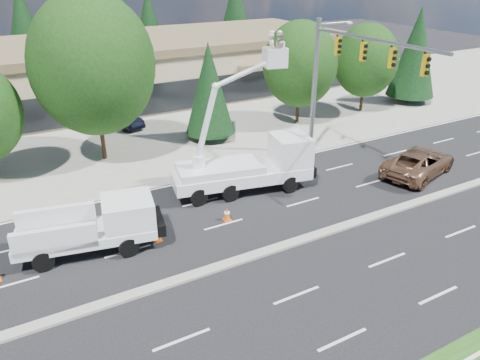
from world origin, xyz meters
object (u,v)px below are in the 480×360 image
signal_mast (338,71)px  bucket_truck (253,159)px  utility_pickup (96,231)px  minivan (419,162)px

signal_mast → bucket_truck: bearing=-171.5°
utility_pickup → minivan: 19.70m
signal_mast → utility_pickup: signal_mast is taller
minivan → signal_mast: bearing=22.8°
signal_mast → utility_pickup: (-16.15, -2.94, -5.07)m
utility_pickup → bucket_truck: bucket_truck is taller
signal_mast → bucket_truck: (-6.61, -0.99, -4.13)m
utility_pickup → bucket_truck: 9.78m
utility_pickup → bucket_truck: size_ratio=0.73×
bucket_truck → minivan: bearing=-6.2°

